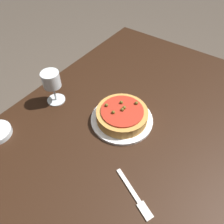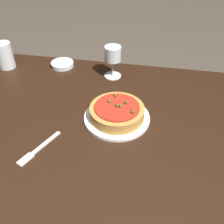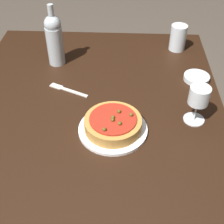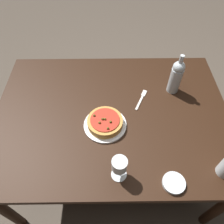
% 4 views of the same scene
% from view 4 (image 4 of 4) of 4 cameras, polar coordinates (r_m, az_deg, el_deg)
% --- Properties ---
extents(ground_plane, '(14.00, 14.00, 0.00)m').
position_cam_4_polar(ground_plane, '(1.97, -0.01, -12.97)').
color(ground_plane, '#4C4238').
extents(dining_table, '(1.46, 1.07, 0.71)m').
position_cam_4_polar(dining_table, '(1.42, -0.01, -1.96)').
color(dining_table, black).
rests_on(dining_table, ground_plane).
extents(dinner_plate, '(0.25, 0.25, 0.01)m').
position_cam_4_polar(dinner_plate, '(1.30, -1.80, -3.38)').
color(dinner_plate, white).
rests_on(dinner_plate, dining_table).
extents(pizza, '(0.21, 0.21, 0.06)m').
position_cam_4_polar(pizza, '(1.28, -1.83, -2.62)').
color(pizza, '#BC843D').
rests_on(pizza, dinner_plate).
extents(wine_glass, '(0.08, 0.08, 0.15)m').
position_cam_4_polar(wine_glass, '(1.06, 1.96, -13.80)').
color(wine_glass, silver).
rests_on(wine_glass, dining_table).
extents(wine_bottle, '(0.08, 0.08, 0.29)m').
position_cam_4_polar(wine_bottle, '(1.46, 16.42, 8.96)').
color(wine_bottle, '#B2BCC1').
rests_on(wine_bottle, dining_table).
extents(side_bowl, '(0.11, 0.11, 0.02)m').
position_cam_4_polar(side_bowl, '(1.17, 15.82, -17.42)').
color(side_bowl, silver).
rests_on(side_bowl, dining_table).
extents(fork, '(0.09, 0.18, 0.00)m').
position_cam_4_polar(fork, '(1.45, 7.71, 3.53)').
color(fork, beige).
rests_on(fork, dining_table).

